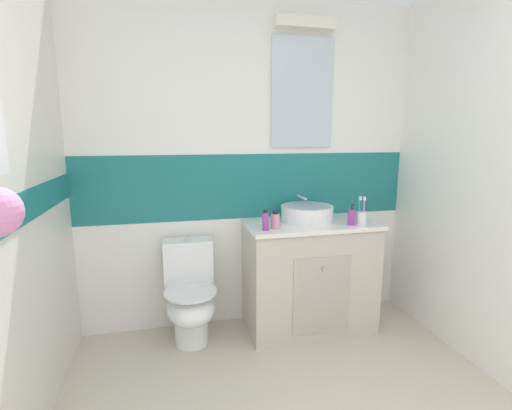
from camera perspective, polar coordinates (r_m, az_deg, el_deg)
The scene contains 8 objects.
wall_back_tiled at distance 2.93m, azimuth -1.03°, elevation 6.15°, with size 3.20×0.20×2.50m.
vanity_cabinet at distance 2.95m, azimuth 8.14°, elevation -10.64°, with size 0.98×0.53×0.85m.
sink_basin at distance 2.84m, azimuth 7.81°, elevation -1.19°, with size 0.39×0.44×0.17m.
toilet at distance 2.80m, azimuth -10.08°, elevation -13.59°, with size 0.37×0.50×0.75m.
toothbrush_cup at distance 2.81m, azimuth 15.88°, elevation -1.82°, with size 0.08×0.08×0.21m.
soap_dispenser at distance 2.78m, azimuth 14.45°, elevation -1.79°, with size 0.05×0.05×0.16m.
lotion_bottle_short at distance 2.59m, azimuth 2.97°, elevation -2.37°, with size 0.06×0.06×0.12m.
deodorant_spray_can at distance 2.54m, azimuth 1.46°, elevation -2.44°, with size 0.05×0.05×0.14m.
Camera 1 is at (-0.62, -0.40, 1.49)m, focal length 26.05 mm.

